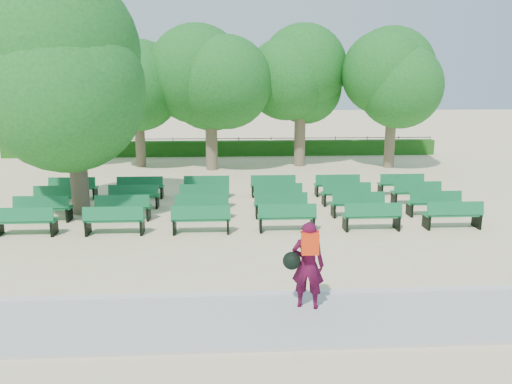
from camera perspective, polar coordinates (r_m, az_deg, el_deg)
ground at (r=16.76m, az=-4.29°, el=-2.97°), size 120.00×120.00×0.00m
paving at (r=9.82m, az=-5.04°, el=-14.53°), size 30.00×2.20×0.06m
curb at (r=10.85m, az=-4.86°, el=-11.66°), size 30.00×0.12×0.10m
hedge at (r=30.41m, az=-3.86°, el=4.99°), size 26.00×0.70×0.90m
fence at (r=30.87m, az=-3.85°, el=4.27°), size 26.00×0.10×1.02m
tree_line at (r=26.52m, az=-3.93°, el=2.87°), size 21.80×6.80×7.04m
bench_array at (r=17.44m, az=-1.65°, el=-2.00°), size 1.80×0.69×1.11m
tree_among at (r=17.78m, az=-20.37°, el=12.02°), size 5.04×5.04×6.84m
person at (r=9.97m, az=5.81°, el=-8.17°), size 0.88×0.58×1.77m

